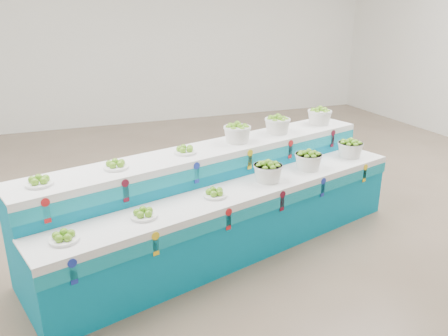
{
  "coord_description": "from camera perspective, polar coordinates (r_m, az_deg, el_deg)",
  "views": [
    {
      "loc": [
        -2.21,
        -4.77,
        2.43
      ],
      "look_at": [
        -0.65,
        -0.73,
        0.87
      ],
      "focal_mm": 36.18,
      "sensor_mm": 36.0,
      "label": 1
    }
  ],
  "objects": [
    {
      "name": "ground",
      "position": [
        5.79,
        3.47,
        -5.05
      ],
      "size": [
        10.0,
        10.0,
        0.0
      ],
      "primitive_type": "plane",
      "color": "brown",
      "rests_on": "ground"
    },
    {
      "name": "basket_upper_mid",
      "position": [
        5.32,
        6.77,
        5.5
      ],
      "size": [
        0.37,
        0.37,
        0.22
      ],
      "primitive_type": null,
      "rotation": [
        0.0,
        0.0,
        0.28
      ],
      "color": "silver",
      "rests_on": "display_stand"
    },
    {
      "name": "basket_lower_mid",
      "position": [
        5.07,
        10.6,
        1.02
      ],
      "size": [
        0.37,
        0.37,
        0.22
      ],
      "primitive_type": null,
      "rotation": [
        0.0,
        0.0,
        0.28
      ],
      "color": "silver",
      "rests_on": "display_stand"
    },
    {
      "name": "display_stand",
      "position": [
        4.74,
        0.0,
        -4.1
      ],
      "size": [
        4.26,
        2.16,
        1.02
      ],
      "primitive_type": null,
      "rotation": [
        0.0,
        0.0,
        0.28
      ],
      "color": "#037DA5",
      "rests_on": "ground"
    },
    {
      "name": "basket_upper_left",
      "position": [
        4.94,
        1.68,
        4.5
      ],
      "size": [
        0.37,
        0.37,
        0.22
      ],
      "primitive_type": null,
      "rotation": [
        0.0,
        0.0,
        0.28
      ],
      "color": "silver",
      "rests_on": "display_stand"
    },
    {
      "name": "basket_lower_left",
      "position": [
        4.66,
        5.57,
        -0.4
      ],
      "size": [
        0.37,
        0.37,
        0.22
      ],
      "primitive_type": null,
      "rotation": [
        0.0,
        0.0,
        0.28
      ],
      "color": "silver",
      "rests_on": "display_stand"
    },
    {
      "name": "plate_upper_left",
      "position": [
        4.05,
        -22.36,
        -1.45
      ],
      "size": [
        0.29,
        0.29,
        0.09
      ],
      "primitive_type": "cylinder",
      "rotation": [
        0.0,
        0.0,
        0.28
      ],
      "color": "white",
      "rests_on": "display_stand"
    },
    {
      "name": "plate_lower_right",
      "position": [
        4.28,
        -1.17,
        -3.08
      ],
      "size": [
        0.29,
        0.29,
        0.09
      ],
      "primitive_type": "cylinder",
      "rotation": [
        0.0,
        0.0,
        0.28
      ],
      "color": "white",
      "rests_on": "display_stand"
    },
    {
      "name": "plate_upper_right",
      "position": [
        4.58,
        -4.95,
        2.38
      ],
      "size": [
        0.29,
        0.29,
        0.09
      ],
      "primitive_type": "cylinder",
      "rotation": [
        0.0,
        0.0,
        0.28
      ],
      "color": "white",
      "rests_on": "display_stand"
    },
    {
      "name": "back_wall",
      "position": [
        10.03,
        -8.66,
        17.11
      ],
      "size": [
        10.0,
        0.0,
        10.0
      ],
      "primitive_type": "plane",
      "rotation": [
        1.57,
        0.0,
        0.0
      ],
      "color": "silver",
      "rests_on": "ground"
    },
    {
      "name": "basket_upper_right",
      "position": [
        5.84,
        11.98,
        6.47
      ],
      "size": [
        0.37,
        0.37,
        0.22
      ],
      "primitive_type": null,
      "rotation": [
        0.0,
        0.0,
        0.28
      ],
      "color": "silver",
      "rests_on": "display_stand"
    },
    {
      "name": "plate_upper_mid",
      "position": [
        4.25,
        -13.53,
        0.5
      ],
      "size": [
        0.29,
        0.29,
        0.09
      ],
      "primitive_type": "cylinder",
      "rotation": [
        0.0,
        0.0,
        0.28
      ],
      "color": "white",
      "rests_on": "display_stand"
    },
    {
      "name": "plate_lower_left",
      "position": [
        3.71,
        -19.59,
        -8.09
      ],
      "size": [
        0.29,
        0.29,
        0.09
      ],
      "primitive_type": "cylinder",
      "rotation": [
        0.0,
        0.0,
        0.28
      ],
      "color": "white",
      "rests_on": "display_stand"
    },
    {
      "name": "basket_lower_right",
      "position": [
        5.6,
        15.66,
        2.43
      ],
      "size": [
        0.37,
        0.37,
        0.22
      ],
      "primitive_type": null,
      "rotation": [
        0.0,
        0.0,
        0.28
      ],
      "color": "silver",
      "rests_on": "display_stand"
    },
    {
      "name": "plate_lower_mid",
      "position": [
        3.93,
        -10.12,
        -5.59
      ],
      "size": [
        0.29,
        0.29,
        0.09
      ],
      "primitive_type": "cylinder",
      "rotation": [
        0.0,
        0.0,
        0.28
      ],
      "color": "white",
      "rests_on": "display_stand"
    }
  ]
}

